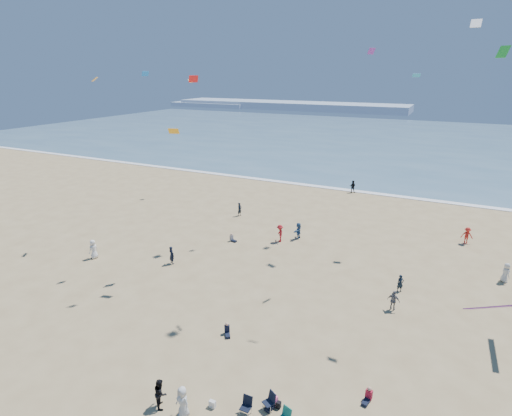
% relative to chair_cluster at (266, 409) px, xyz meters
% --- Properties ---
extents(ocean, '(220.00, 100.00, 0.06)m').
position_rel_chair_cluster_xyz_m(ocean, '(-5.19, 92.42, -0.47)').
color(ocean, '#476B84').
rests_on(ocean, ground).
extents(surf_line, '(220.00, 1.20, 0.08)m').
position_rel_chair_cluster_xyz_m(surf_line, '(-5.19, 42.42, -0.46)').
color(surf_line, white).
rests_on(surf_line, ground).
extents(headland_far, '(110.00, 20.00, 3.20)m').
position_rel_chair_cluster_xyz_m(headland_far, '(-65.19, 167.42, 1.10)').
color(headland_far, '#7A8EA8').
rests_on(headland_far, ground).
extents(headland_near, '(40.00, 14.00, 2.00)m').
position_rel_chair_cluster_xyz_m(headland_near, '(-105.19, 162.42, 0.50)').
color(headland_near, '#7A8EA8').
rests_on(headland_near, ground).
extents(standing_flyers, '(34.90, 55.92, 1.82)m').
position_rel_chair_cluster_xyz_m(standing_flyers, '(-2.63, 14.71, 0.35)').
color(standing_flyers, black).
rests_on(standing_flyers, ground).
extents(seated_group, '(17.76, 27.31, 0.84)m').
position_rel_chair_cluster_xyz_m(seated_group, '(-2.62, 4.04, -0.08)').
color(seated_group, silver).
rests_on(seated_group, ground).
extents(chair_cluster, '(2.68, 1.51, 1.00)m').
position_rel_chair_cluster_xyz_m(chair_cluster, '(0.00, 0.00, 0.00)').
color(chair_cluster, black).
rests_on(chair_cluster, ground).
extents(white_tote, '(0.35, 0.20, 0.40)m').
position_rel_chair_cluster_xyz_m(white_tote, '(-2.74, -0.66, -0.30)').
color(white_tote, silver).
rests_on(white_tote, ground).
extents(black_backpack, '(0.30, 0.22, 0.38)m').
position_rel_chair_cluster_xyz_m(black_backpack, '(0.33, 0.81, -0.31)').
color(black_backpack, black).
rests_on(black_backpack, ground).
extents(kites_aloft, '(40.16, 39.40, 27.82)m').
position_rel_chair_cluster_xyz_m(kites_aloft, '(3.61, 10.36, 14.52)').
color(kites_aloft, '#6631A3').
rests_on(kites_aloft, ground).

